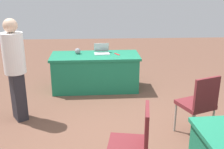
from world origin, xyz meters
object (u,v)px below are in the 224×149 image
chair_tucked_left (199,102)px  chair_tucked_right (134,141)px  table_foreground (95,72)px  scissors_red (117,54)px  laptop_silver (102,52)px  yarn_ball (78,51)px  person_attendee_standing (15,65)px

chair_tucked_left → chair_tucked_right: bearing=-160.3°
table_foreground → scissors_red: size_ratio=10.27×
table_foreground → chair_tucked_right: 2.97m
table_foreground → chair_tucked_left: (-1.50, 2.02, 0.19)m
scissors_red → laptop_silver: bearing=-135.6°
table_foreground → yarn_ball: (0.36, -0.10, 0.43)m
chair_tucked_left → chair_tucked_right: chair_tucked_left is taller
laptop_silver → scissors_red: laptop_silver is taller
table_foreground → person_attendee_standing: 1.90m
table_foreground → yarn_ball: 0.58m
chair_tucked_left → scissors_red: bearing=95.8°
person_attendee_standing → scissors_red: (-1.72, -1.31, -0.18)m
person_attendee_standing → scissors_red: person_attendee_standing is taller
person_attendee_standing → laptop_silver: person_attendee_standing is taller
chair_tucked_left → yarn_ball: bearing=110.0°
laptop_silver → scissors_red: bearing=159.1°
scissors_red → person_attendee_standing: bearing=-81.4°
chair_tucked_right → scissors_red: size_ratio=5.27×
yarn_ball → scissors_red: 0.83m
laptop_silver → scissors_red: 0.33m
chair_tucked_right → chair_tucked_left: bearing=-39.1°
chair_tucked_right → person_attendee_standing: 2.40m
chair_tucked_left → person_attendee_standing: 2.88m
table_foreground → person_attendee_standing: person_attendee_standing is taller
chair_tucked_right → yarn_ball: (0.81, -3.04, 0.27)m
yarn_ball → table_foreground: bearing=164.4°
table_foreground → scissors_red: scissors_red is taller
yarn_ball → laptop_silver: bearing=-179.0°
table_foreground → laptop_silver: laptop_silver is taller
yarn_ball → scissors_red: yarn_ball is taller
laptop_silver → yarn_ball: laptop_silver is taller
person_attendee_standing → chair_tucked_left: bearing=-137.6°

